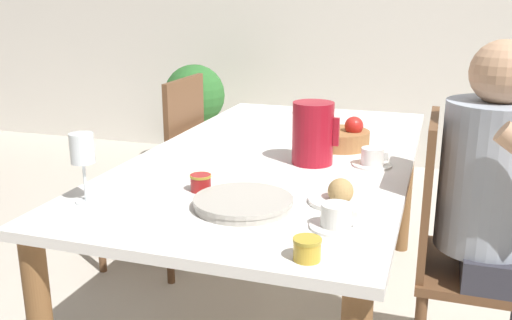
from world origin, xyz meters
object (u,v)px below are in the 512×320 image
at_px(potted_plant, 195,101).
at_px(red_pitcher, 313,133).
at_px(wine_glass_water, 82,152).
at_px(teacup_across, 373,158).
at_px(bread_plate, 340,196).
at_px(chair_opposite, 164,169).
at_px(person_seated, 500,200).
at_px(jam_jar_amber, 307,248).
at_px(jam_jar_red, 201,182).
at_px(teacup_near_person, 336,218).
at_px(fruit_bowl, 340,136).
at_px(serving_tray, 243,203).
at_px(chair_person_side, 462,252).

bearing_deg(potted_plant, red_pitcher, -55.92).
bearing_deg(wine_glass_water, teacup_across, 40.16).
height_order(teacup_across, bread_plate, bread_plate).
bearing_deg(red_pitcher, chair_opposite, 151.83).
distance_m(person_seated, teacup_across, 0.45).
distance_m(jam_jar_amber, jam_jar_red, 0.55).
xyz_separation_m(teacup_near_person, jam_jar_amber, (-0.03, -0.20, 0.00)).
xyz_separation_m(teacup_near_person, fruit_bowl, (-0.14, 0.81, 0.02)).
distance_m(teacup_near_person, serving_tray, 0.28).
bearing_deg(bread_plate, wine_glass_water, -162.41).
relative_size(serving_tray, fruit_bowl, 1.24).
height_order(red_pitcher, teacup_near_person, red_pitcher).
height_order(teacup_near_person, bread_plate, bread_plate).
bearing_deg(teacup_near_person, teacup_across, 88.17).
bearing_deg(red_pitcher, potted_plant, 124.08).
bearing_deg(potted_plant, serving_tray, -63.02).
bearing_deg(bread_plate, chair_person_side, 37.58).
xyz_separation_m(bread_plate, jam_jar_red, (-0.43, -0.03, 0.01)).
relative_size(jam_jar_red, fruit_bowl, 0.29).
xyz_separation_m(chair_opposite, bread_plate, (1.00, -0.82, 0.25)).
height_order(bread_plate, jam_jar_amber, bread_plate).
height_order(jam_jar_amber, jam_jar_red, same).
bearing_deg(potted_plant, fruit_bowl, -51.20).
xyz_separation_m(bread_plate, potted_plant, (-1.54, 2.40, -0.22)).
xyz_separation_m(chair_person_side, jam_jar_amber, (-0.37, -0.67, 0.26)).
height_order(jam_jar_amber, potted_plant, potted_plant).
bearing_deg(teacup_near_person, wine_glass_water, -177.19).
bearing_deg(bread_plate, chair_opposite, 140.64).
height_order(teacup_near_person, jam_jar_amber, teacup_near_person).
distance_m(teacup_near_person, jam_jar_red, 0.48).
xyz_separation_m(chair_opposite, wine_glass_water, (0.29, -1.04, 0.38)).
bearing_deg(jam_jar_amber, person_seated, 53.84).
height_order(red_pitcher, potted_plant, red_pitcher).
height_order(chair_opposite, jam_jar_red, chair_opposite).
bearing_deg(wine_glass_water, potted_plant, 107.69).
height_order(wine_glass_water, fruit_bowl, wine_glass_water).
distance_m(jam_jar_amber, potted_plant, 3.19).
distance_m(wine_glass_water, teacup_across, 0.98).
relative_size(teacup_across, fruit_bowl, 0.60).
distance_m(person_seated, serving_tray, 0.79).
distance_m(wine_glass_water, fruit_bowl, 1.04).
xyz_separation_m(wine_glass_water, bread_plate, (0.70, 0.22, -0.13)).
bearing_deg(wine_glass_water, red_pitcher, 48.11).
bearing_deg(potted_plant, person_seated, -47.43).
distance_m(chair_person_side, jam_jar_amber, 0.80).
relative_size(teacup_near_person, serving_tray, 0.49).
height_order(person_seated, teacup_near_person, person_seated).
distance_m(person_seated, bread_plate, 0.51).
bearing_deg(fruit_bowl, chair_opposite, 167.81).
distance_m(jam_jar_red, potted_plant, 2.68).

